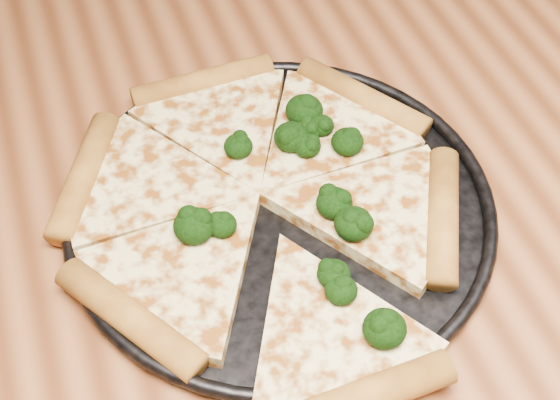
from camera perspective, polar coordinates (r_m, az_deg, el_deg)
name	(u,v)px	position (r m, az deg, el deg)	size (l,w,h in m)	color
dining_table	(388,334)	(0.69, 7.74, -9.48)	(1.20, 0.90, 0.75)	brown
pizza_pan	(280,207)	(0.63, 0.00, -0.49)	(0.34, 0.34, 0.02)	black
pizza	(263,202)	(0.62, -1.23, -0.15)	(0.33, 0.36, 0.02)	#F0DC93
broccoli_florets	(306,191)	(0.62, 1.85, 0.62)	(0.17, 0.25, 0.02)	black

